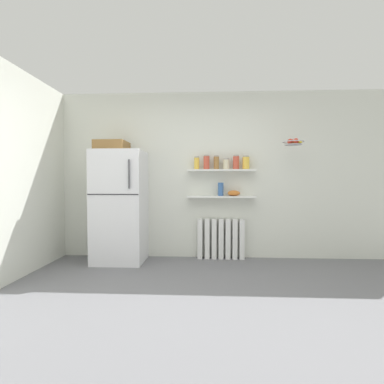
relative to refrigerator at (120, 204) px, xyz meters
The scene contains 15 objects.
ground_plane 1.89m from the refrigerator, 44.65° to the right, with size 7.04×7.04×0.00m, color slate.
back_wall 1.33m from the refrigerator, 17.07° to the left, with size 7.04×0.10×2.60m, color silver.
refrigerator is the anchor object (origin of this frame).
radiator 1.64m from the refrigerator, ahead, with size 0.72×0.12×0.62m.
wall_shelf_lower 1.54m from the refrigerator, ahead, with size 1.04×0.22×0.03m, color white.
wall_shelf_upper 1.62m from the refrigerator, ahead, with size 1.04×0.22×0.03m, color white.
storage_jar_0 1.32m from the refrigerator, 10.26° to the left, with size 0.08×0.08×0.20m.
storage_jar_1 1.46m from the refrigerator, ahead, with size 0.09×0.09×0.22m.
storage_jar_2 1.59m from the refrigerator, ahead, with size 0.08×0.08×0.21m.
storage_jar_3 1.72m from the refrigerator, ahead, with size 0.10×0.10×0.17m.
storage_jar_4 1.87m from the refrigerator, ahead, with size 0.09×0.09×0.22m.
storage_jar_5 2.01m from the refrigerator, ahead, with size 0.11×0.11×0.21m.
vase 1.55m from the refrigerator, ahead, with size 0.09×0.09×0.20m, color #38609E.
shelf_bowl 1.74m from the refrigerator, ahead, with size 0.19×0.19×0.09m, color orange.
hanging_fruit_basket 2.69m from the refrigerator, ahead, with size 0.30×0.30×0.09m.
Camera 1 is at (0.11, -2.56, 1.20)m, focal length 27.05 mm.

